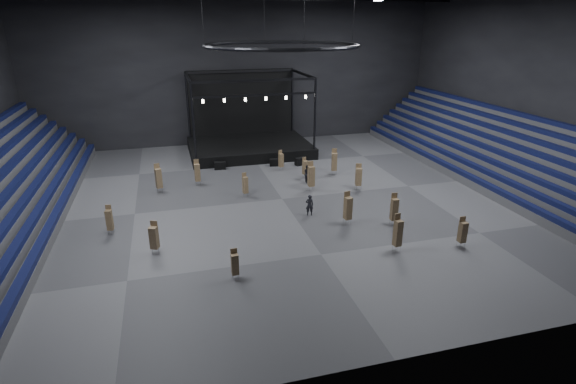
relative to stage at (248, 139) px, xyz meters
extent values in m
plane|color=#515153|center=(0.00, -16.24, -1.45)|extent=(50.00, 50.00, 0.00)
cube|color=black|center=(0.00, 4.76, 7.55)|extent=(50.00, 0.20, 18.00)
cube|color=black|center=(0.00, -37.24, 7.55)|extent=(50.00, 0.20, 18.00)
cube|color=black|center=(25.00, -16.24, 7.55)|extent=(0.20, 42.00, 18.00)
cube|color=#4E4E51|center=(-21.40, -16.24, -1.08)|extent=(7.20, 40.00, 0.75)
cube|color=#0B0F33|center=(-18.12, -16.24, -0.50)|extent=(0.59, 40.00, 0.40)
cube|color=#4E4E51|center=(-21.85, -16.24, -0.70)|extent=(6.30, 40.00, 1.50)
cube|color=#0B0F33|center=(-19.02, -16.24, 0.25)|extent=(0.59, 40.00, 0.40)
cube|color=#0B0F33|center=(-19.91, -16.24, 1.00)|extent=(0.59, 40.00, 0.40)
cube|color=#0B0F33|center=(-20.82, -16.24, 1.75)|extent=(0.59, 40.00, 0.40)
cube|color=#4E4E51|center=(21.40, -16.24, -1.08)|extent=(7.20, 40.00, 0.75)
cube|color=#0B0F33|center=(18.12, -16.24, -0.50)|extent=(0.59, 40.00, 0.40)
cube|color=#4E4E51|center=(21.85, -16.24, -0.70)|extent=(6.30, 40.00, 1.50)
cube|color=#0B0F33|center=(19.02, -16.24, 0.25)|extent=(0.59, 40.00, 0.40)
cube|color=#4E4E51|center=(22.30, -16.24, -0.33)|extent=(5.40, 40.00, 2.25)
cube|color=#0B0F33|center=(19.91, -16.24, 1.00)|extent=(0.59, 40.00, 0.40)
cube|color=#4E4E51|center=(22.75, -16.24, 0.05)|extent=(4.50, 40.00, 3.00)
cube|color=#0B0F33|center=(20.82, -16.24, 1.75)|extent=(0.59, 40.00, 0.40)
cube|color=#4E4E51|center=(23.20, -16.24, 0.42)|extent=(3.60, 40.00, 3.75)
cube|color=#0B0F33|center=(21.71, -16.24, 2.50)|extent=(0.59, 40.00, 0.40)
cube|color=#4E4E51|center=(23.65, -16.24, 0.80)|extent=(2.70, 40.00, 4.50)
cube|color=#0B0F33|center=(22.61, -16.24, 3.25)|extent=(0.59, 40.00, 0.40)
cube|color=#4E4E51|center=(24.10, -16.24, 1.17)|extent=(1.80, 40.00, 5.25)
cube|color=#0B0F33|center=(23.52, -16.24, 4.00)|extent=(0.59, 40.00, 0.40)
cube|color=#4E4E51|center=(24.55, -16.24, 1.55)|extent=(0.90, 40.00, 6.00)
cube|color=#0B0F33|center=(24.41, -16.24, 4.75)|extent=(0.59, 40.00, 0.40)
cube|color=black|center=(0.00, -0.74, -0.85)|extent=(14.00, 10.00, 1.20)
cube|color=black|center=(0.00, 4.06, 3.75)|extent=(13.30, 0.30, 8.00)
cylinder|color=black|center=(-6.60, -5.34, 3.65)|extent=(0.24, 0.24, 7.80)
cylinder|color=black|center=(-6.60, 3.86, 3.65)|extent=(0.24, 0.24, 7.80)
cylinder|color=black|center=(6.60, -5.34, 3.65)|extent=(0.24, 0.24, 7.80)
cylinder|color=black|center=(6.60, 3.86, 3.65)|extent=(0.24, 0.24, 7.80)
cube|color=black|center=(0.00, -5.34, 7.55)|extent=(13.40, 0.25, 0.25)
cube|color=black|center=(0.00, 3.86, 7.55)|extent=(13.40, 0.25, 0.25)
cube|color=black|center=(0.00, -5.34, 6.05)|extent=(13.40, 0.20, 0.20)
cylinder|color=white|center=(-5.50, -5.34, 5.65)|extent=(0.24, 0.24, 0.35)
cylinder|color=white|center=(-3.30, -5.34, 5.65)|extent=(0.24, 0.24, 0.35)
cylinder|color=white|center=(-1.10, -5.34, 5.65)|extent=(0.24, 0.24, 0.35)
cylinder|color=white|center=(1.10, -5.34, 5.65)|extent=(0.24, 0.24, 0.35)
cylinder|color=white|center=(3.30, -5.34, 5.65)|extent=(0.24, 0.24, 0.35)
cylinder|color=white|center=(5.50, -5.34, 5.65)|extent=(0.24, 0.24, 0.35)
torus|color=black|center=(0.00, -16.24, 11.55)|extent=(12.30, 12.30, 0.30)
cylinder|color=black|center=(6.00, -16.24, 14.05)|extent=(0.04, 0.04, 5.00)
cylinder|color=black|center=(0.00, -10.24, 14.05)|extent=(0.04, 0.04, 5.00)
cylinder|color=black|center=(-6.00, -16.24, 14.05)|extent=(0.04, 0.04, 5.00)
cylinder|color=black|center=(0.00, -22.24, 14.05)|extent=(0.04, 0.04, 5.00)
cube|color=black|center=(-4.24, -6.25, -1.05)|extent=(1.25, 0.72, 0.80)
cube|color=black|center=(1.70, -6.62, -1.06)|extent=(1.25, 0.79, 0.78)
cube|color=black|center=(4.48, -7.05, -1.04)|extent=(1.36, 0.99, 0.81)
cylinder|color=silver|center=(2.91, -15.11, -1.22)|extent=(0.03, 0.03, 0.46)
cylinder|color=silver|center=(2.91, -14.68, -1.22)|extent=(0.03, 0.03, 0.46)
cylinder|color=silver|center=(3.35, -15.11, -1.22)|extent=(0.03, 0.03, 0.46)
cylinder|color=silver|center=(3.35, -14.68, -1.22)|extent=(0.03, 0.03, 0.46)
cube|color=#967752|center=(3.13, -14.89, -0.06)|extent=(0.57, 0.57, 1.87)
cube|color=#967752|center=(3.12, -14.66, 0.83)|extent=(0.53, 0.09, 1.03)
cylinder|color=silver|center=(3.37, -22.84, -1.23)|extent=(0.03, 0.03, 0.44)
cylinder|color=silver|center=(3.37, -22.43, -1.23)|extent=(0.03, 0.03, 0.44)
cylinder|color=silver|center=(3.79, -22.84, -1.23)|extent=(0.03, 0.03, 0.44)
cylinder|color=silver|center=(3.79, -22.43, -1.23)|extent=(0.03, 0.03, 0.44)
cube|color=#967752|center=(3.58, -22.63, -0.12)|extent=(0.60, 0.60, 1.78)
cube|color=#967752|center=(3.55, -22.42, 0.72)|extent=(0.51, 0.14, 0.98)
cylinder|color=silver|center=(6.78, -23.86, -1.25)|extent=(0.03, 0.03, 0.40)
cylinder|color=silver|center=(6.78, -23.48, -1.25)|extent=(0.03, 0.03, 0.40)
cylinder|color=silver|center=(7.17, -23.86, -1.25)|extent=(0.03, 0.03, 0.40)
cylinder|color=silver|center=(7.17, -23.48, -1.25)|extent=(0.03, 0.03, 0.40)
cube|color=#967752|center=(6.97, -23.67, -0.18)|extent=(0.52, 0.52, 1.73)
cube|color=#967752|center=(6.99, -23.47, 0.64)|extent=(0.47, 0.09, 0.95)
cylinder|color=silver|center=(-3.19, -14.98, -1.27)|extent=(0.03, 0.03, 0.35)
cylinder|color=silver|center=(-3.19, -14.65, -1.27)|extent=(0.03, 0.03, 0.35)
cylinder|color=silver|center=(-2.86, -14.98, -1.27)|extent=(0.03, 0.03, 0.35)
cylinder|color=silver|center=(-2.86, -14.65, -1.27)|extent=(0.03, 0.03, 0.35)
cube|color=#967752|center=(-3.02, -14.81, -0.34)|extent=(0.51, 0.51, 1.51)
cube|color=#967752|center=(-3.06, -14.64, 0.36)|extent=(0.41, 0.14, 0.83)
cylinder|color=silver|center=(9.63, -28.42, -1.25)|extent=(0.03, 0.03, 0.39)
cylinder|color=silver|center=(9.63, -28.05, -1.25)|extent=(0.03, 0.03, 0.39)
cylinder|color=silver|center=(10.00, -28.42, -1.25)|extent=(0.03, 0.03, 0.39)
cylinder|color=silver|center=(10.00, -28.05, -1.25)|extent=(0.03, 0.03, 0.39)
cube|color=#967752|center=(9.81, -28.24, -0.31)|extent=(0.47, 0.47, 1.49)
cube|color=#967752|center=(9.81, -28.04, 0.38)|extent=(0.45, 0.06, 0.82)
cylinder|color=silver|center=(7.22, -16.06, -1.22)|extent=(0.03, 0.03, 0.46)
cylinder|color=silver|center=(7.22, -15.62, -1.22)|extent=(0.03, 0.03, 0.46)
cylinder|color=silver|center=(7.65, -16.06, -1.22)|extent=(0.03, 0.03, 0.46)
cylinder|color=silver|center=(7.65, -15.62, -1.22)|extent=(0.03, 0.03, 0.46)
cube|color=#967752|center=(7.44, -15.84, -0.17)|extent=(0.67, 0.67, 1.65)
cube|color=#967752|center=(7.49, -15.62, 0.61)|extent=(0.52, 0.20, 0.91)
cylinder|color=silver|center=(-10.67, -11.83, -1.23)|extent=(0.03, 0.03, 0.44)
cylinder|color=silver|center=(-10.67, -11.41, -1.23)|extent=(0.03, 0.03, 0.44)
cylinder|color=silver|center=(-10.25, -11.83, -1.23)|extent=(0.03, 0.03, 0.44)
cylinder|color=silver|center=(-10.25, -11.41, -1.23)|extent=(0.03, 0.03, 0.44)
cube|color=#967752|center=(-10.46, -11.62, -0.10)|extent=(0.65, 0.65, 1.82)
cube|color=#967752|center=(-10.52, -11.41, 0.76)|extent=(0.51, 0.20, 1.00)
cylinder|color=silver|center=(6.65, -11.25, -1.23)|extent=(0.03, 0.03, 0.45)
cylinder|color=silver|center=(6.65, -10.83, -1.23)|extent=(0.03, 0.03, 0.45)
cylinder|color=silver|center=(7.07, -11.25, -1.23)|extent=(0.03, 0.03, 0.45)
cylinder|color=silver|center=(7.07, -10.83, -1.23)|extent=(0.03, 0.03, 0.45)
cube|color=#967752|center=(6.86, -11.04, -0.10)|extent=(0.65, 0.65, 1.81)
cube|color=#967752|center=(6.91, -10.82, 0.75)|extent=(0.51, 0.19, 0.99)
cylinder|color=silver|center=(1.80, -8.41, -1.27)|extent=(0.03, 0.03, 0.36)
cylinder|color=silver|center=(1.80, -8.07, -1.27)|extent=(0.03, 0.03, 0.36)
cylinder|color=silver|center=(2.14, -8.41, -1.27)|extent=(0.03, 0.03, 0.36)
cylinder|color=silver|center=(2.14, -8.07, -1.27)|extent=(0.03, 0.03, 0.36)
cube|color=#967752|center=(1.97, -8.24, -0.38)|extent=(0.53, 0.53, 1.43)
cube|color=#967752|center=(1.92, -8.06, 0.29)|extent=(0.41, 0.16, 0.79)
cylinder|color=silver|center=(3.52, -11.45, -1.26)|extent=(0.03, 0.03, 0.38)
cylinder|color=silver|center=(3.52, -11.08, -1.26)|extent=(0.03, 0.03, 0.38)
cylinder|color=silver|center=(3.88, -11.45, -1.26)|extent=(0.03, 0.03, 0.38)
cylinder|color=silver|center=(3.88, -11.08, -1.26)|extent=(0.03, 0.03, 0.38)
cube|color=#967752|center=(3.70, -11.27, -0.37)|extent=(0.60, 0.60, 1.39)
cube|color=#967752|center=(3.63, -11.09, 0.27)|extent=(0.43, 0.22, 0.76)
cylinder|color=silver|center=(-6.25, -28.41, -1.27)|extent=(0.03, 0.03, 0.36)
cylinder|color=silver|center=(-6.25, -28.07, -1.27)|extent=(0.03, 0.03, 0.36)
cylinder|color=silver|center=(-5.91, -28.41, -1.27)|extent=(0.03, 0.03, 0.36)
cylinder|color=silver|center=(-5.91, -28.07, -1.27)|extent=(0.03, 0.03, 0.36)
cube|color=#967752|center=(-6.08, -28.24, -0.42)|extent=(0.44, 0.44, 1.33)
cube|color=#967752|center=(-6.09, -28.06, 0.19)|extent=(0.41, 0.06, 0.73)
cylinder|color=silver|center=(-14.17, -19.82, -1.27)|extent=(0.03, 0.03, 0.36)
cylinder|color=silver|center=(-14.17, -19.48, -1.27)|extent=(0.03, 0.03, 0.36)
cylinder|color=silver|center=(-13.83, -19.82, -1.27)|extent=(0.03, 0.03, 0.36)
cylinder|color=silver|center=(-13.83, -19.48, -1.27)|extent=(0.03, 0.03, 0.36)
cube|color=#967752|center=(-14.00, -19.65, -0.32)|extent=(0.50, 0.50, 1.55)
cube|color=#967752|center=(-13.97, -19.48, 0.41)|extent=(0.42, 0.12, 0.85)
cylinder|color=silver|center=(-7.09, -10.77, -1.24)|extent=(0.03, 0.03, 0.41)
cylinder|color=silver|center=(-7.09, -10.38, -1.24)|extent=(0.03, 0.03, 0.41)
cylinder|color=silver|center=(-6.70, -10.77, -1.24)|extent=(0.03, 0.03, 0.41)
cylinder|color=silver|center=(-6.70, -10.38, -1.24)|extent=(0.03, 0.03, 0.41)
cube|color=#967752|center=(-6.90, -10.57, -0.20)|extent=(0.54, 0.54, 1.68)
cube|color=#967752|center=(-6.91, -10.37, 0.60)|extent=(0.48, 0.10, 0.93)
cylinder|color=silver|center=(4.99, -27.76, -1.25)|extent=(0.03, 0.03, 0.40)
cylinder|color=silver|center=(4.99, -27.38, -1.25)|extent=(0.03, 0.03, 0.40)
cylinder|color=silver|center=(5.38, -27.76, -1.25)|extent=(0.03, 0.03, 0.40)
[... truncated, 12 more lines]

